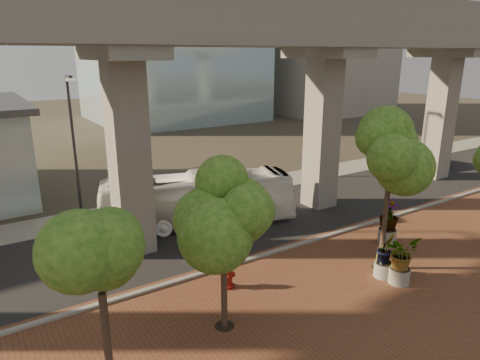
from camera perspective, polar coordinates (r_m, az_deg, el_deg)
ground at (r=22.72m, az=2.58°, el=-7.58°), size 160.00×160.00×0.00m
brick_plaza at (r=17.59m, az=18.39°, el=-16.11°), size 70.00×13.00×0.06m
asphalt_road at (r=24.24m, az=-0.16°, el=-5.91°), size 90.00×8.00×0.04m
curb_strip at (r=21.24m, az=5.73°, el=-9.20°), size 70.00×0.25×0.16m
far_sidewalk at (r=28.73m, az=-6.07°, el=-2.34°), size 90.00×3.00×0.06m
transit_viaduct at (r=22.49m, az=-0.18°, el=11.46°), size 72.00×5.60×12.40m
midrise_block at (r=72.86m, az=11.31°, el=18.37°), size 18.00×16.00×24.00m
transit_bus at (r=23.74m, az=-5.59°, el=-2.69°), size 10.94×5.55×2.98m
parked_car at (r=39.74m, az=23.74°, el=2.75°), size 4.90×2.51×1.54m
fire_hydrant at (r=17.84m, az=-1.59°, el=-12.62°), size 0.55×0.49×1.10m
planter_front at (r=19.00m, az=20.73°, el=-9.34°), size 1.90×1.90×2.09m
planter_right at (r=22.67m, az=19.25°, el=-4.57°), size 2.18×2.18×2.33m
planter_left at (r=19.30m, az=18.84°, el=-8.88°), size 1.83×1.83×2.01m
street_tree_far_west at (r=11.74m, az=-18.32°, el=-10.31°), size 3.20×3.20×5.56m
street_tree_near_west at (r=13.87m, az=-2.26°, el=-4.21°), size 3.69×3.69×6.01m
street_tree_near_east at (r=18.73m, az=19.54°, el=3.03°), size 3.59×3.59×6.81m
streetlamp_west at (r=23.14m, az=-21.20°, el=4.29°), size 0.41×1.19×8.25m
streetlamp_east at (r=32.68m, az=8.86°, el=8.98°), size 0.43×1.26×8.72m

